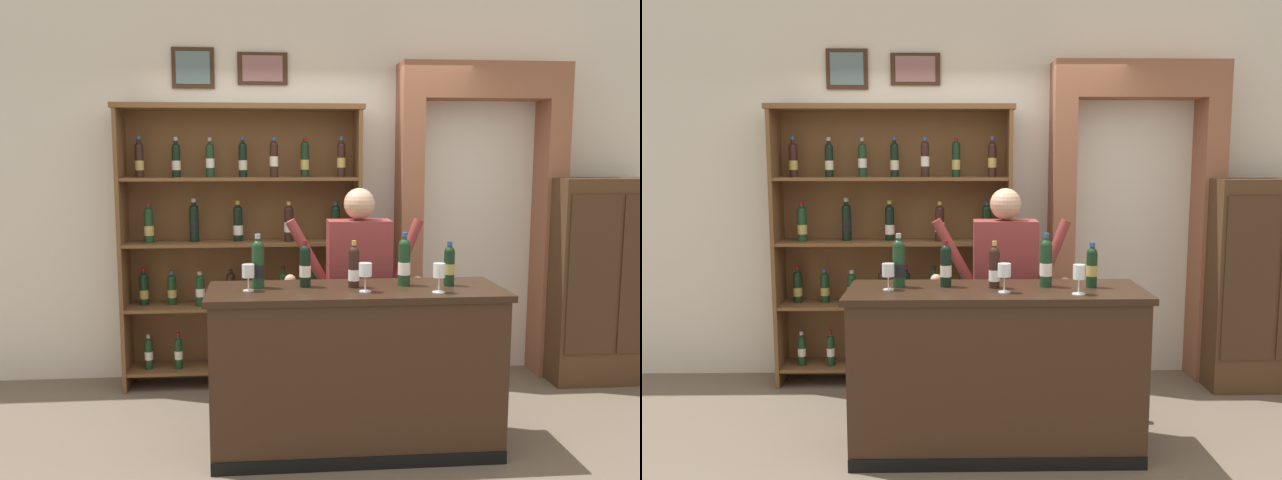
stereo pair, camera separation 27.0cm
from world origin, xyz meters
TOP-DOWN VIEW (x-y plane):
  - ground_plane at (0.00, 0.00)m, footprint 14.00×14.00m
  - back_wall at (-0.00, 1.52)m, footprint 12.00×0.19m
  - wine_shelf at (-0.53, 1.26)m, footprint 1.88×0.35m
  - archway_doorway at (1.39, 1.39)m, footprint 1.35×0.45m
  - side_cabinet at (2.36, 1.08)m, footprint 0.88×0.45m
  - tasting_counter at (0.19, -0.00)m, footprint 1.79×0.60m
  - shopkeeper at (0.29, 0.58)m, footprint 0.98×0.22m
  - tasting_bottle_rosso at (-0.40, 0.07)m, footprint 0.08×0.08m
  - tasting_bottle_chianti at (-0.11, 0.07)m, footprint 0.07×0.07m
  - tasting_bottle_riserva at (0.18, 0.03)m, footprint 0.07×0.07m
  - tasting_bottle_prosecco at (0.50, 0.06)m, footprint 0.08×0.08m
  - tasting_bottle_super_tuscan at (0.77, 0.03)m, footprint 0.07×0.07m
  - wine_glass_spare at (0.66, -0.17)m, footprint 0.07×0.07m
  - wine_glass_left at (-0.46, -0.02)m, footprint 0.07×0.07m
  - wine_glass_center at (0.23, -0.10)m, footprint 0.08×0.08m

SIDE VIEW (x-z plane):
  - ground_plane at x=0.00m, z-range -0.02..0.00m
  - tasting_counter at x=0.19m, z-range 0.00..1.02m
  - side_cabinet at x=2.36m, z-range 0.00..1.64m
  - shopkeeper at x=0.29m, z-range 0.19..1.79m
  - wine_glass_left at x=-0.46m, z-range 1.05..1.21m
  - wine_glass_spare at x=0.66m, z-range 1.05..1.22m
  - wine_glass_center at x=0.23m, z-range 1.05..1.23m
  - tasting_bottle_riserva at x=0.18m, z-range 1.00..1.29m
  - tasting_bottle_super_tuscan at x=0.77m, z-range 1.01..1.29m
  - tasting_bottle_chianti at x=-0.11m, z-range 1.01..1.29m
  - wine_shelf at x=-0.53m, z-range 0.06..2.26m
  - tasting_bottle_rosso at x=-0.40m, z-range 1.00..1.33m
  - tasting_bottle_prosecco at x=0.50m, z-range 1.00..1.33m
  - archway_doorway at x=1.39m, z-range 0.15..2.69m
  - back_wall at x=0.00m, z-range 0.00..3.34m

